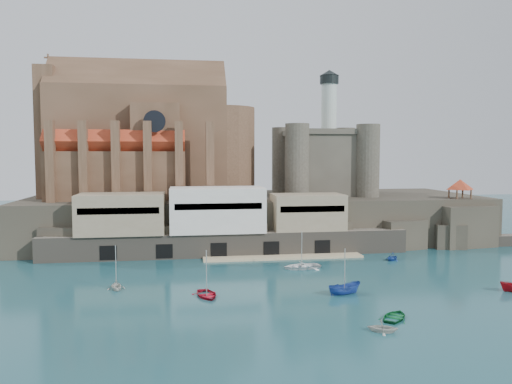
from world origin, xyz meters
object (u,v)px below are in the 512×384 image
object	(u,v)px
church	(148,142)
boat_1	(382,332)
boat_0	(207,296)
boat_2	(344,294)
castle_keep	(323,159)
pavilion	(460,186)

from	to	relation	value
church	boat_1	size ratio (longest dim) A/B	14.34
church	boat_0	size ratio (longest dim) A/B	8.85
boat_2	castle_keep	bearing A→B (deg)	-26.68
boat_2	pavilion	bearing A→B (deg)	-62.11
church	boat_2	distance (m)	61.38
boat_0	castle_keep	bearing A→B (deg)	45.65
castle_keep	boat_2	world-z (taller)	castle_keep
boat_0	boat_1	world-z (taller)	boat_0
castle_keep	boat_0	distance (m)	58.06
pavilion	boat_2	size ratio (longest dim) A/B	1.27
castle_keep	pavilion	bearing A→B (deg)	-30.18
boat_1	boat_2	bearing A→B (deg)	18.37
castle_keep	boat_1	size ratio (longest dim) A/B	8.94
church	boat_1	xyz separation A→B (m)	(29.04, -63.85, -22.13)
church	boat_2	xyz separation A→B (m)	(29.67, -48.96, -22.13)
pavilion	boat_1	world-z (taller)	pavilion
pavilion	boat_1	bearing A→B (deg)	-127.70
boat_0	boat_2	bearing A→B (deg)	-16.99
pavilion	boat_0	size ratio (longest dim) A/B	1.21
church	boat_2	world-z (taller)	church
church	boat_1	world-z (taller)	church
castle_keep	boat_0	xyz separation A→B (m)	(-29.53, -46.51, -18.31)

